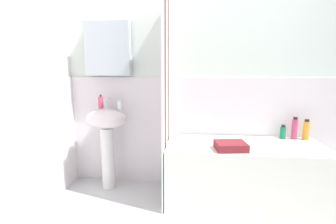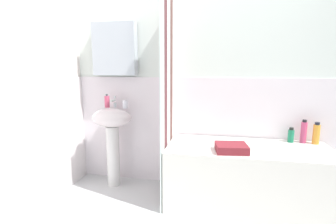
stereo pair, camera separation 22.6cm
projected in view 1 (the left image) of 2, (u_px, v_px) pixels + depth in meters
name	position (u px, v px, depth m)	size (l,w,h in m)	color
wall_back_tiled	(203.00, 83.00, 2.73)	(3.60, 0.18, 2.40)	silver
wall_left_tiled	(14.00, 92.00, 1.99)	(0.07, 1.81, 2.40)	silver
sink	(107.00, 131.00, 2.69)	(0.44, 0.34, 0.87)	silver
faucet	(108.00, 103.00, 2.72)	(0.03, 0.12, 0.12)	silver
soap_dispenser	(101.00, 102.00, 2.71)	(0.05, 0.05, 0.15)	#CB4869
toothbrush_cup	(120.00, 105.00, 2.68)	(0.06, 0.06, 0.08)	silver
bathtub	(244.00, 173.00, 2.48)	(1.49, 0.65, 0.58)	silver
shower_curtain	(166.00, 100.00, 2.43)	(0.01, 0.65, 2.00)	white
lotion_bottle	(306.00, 130.00, 2.57)	(0.06, 0.06, 0.21)	gold
conditioner_bottle	(295.00, 129.00, 2.60)	(0.06, 0.06, 0.23)	#C7436F
body_wash_bottle	(283.00, 132.00, 2.61)	(0.06, 0.06, 0.15)	#1C7C55
towel_folded	(231.00, 146.00, 2.27)	(0.27, 0.22, 0.07)	maroon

